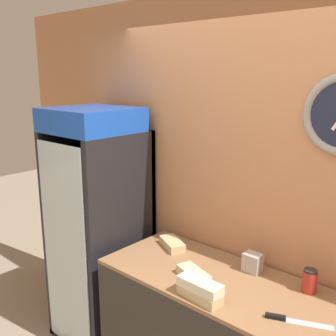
# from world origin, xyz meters

# --- Properties ---
(wall_back) EXTENTS (5.20, 0.10, 2.70)m
(wall_back) POSITION_xyz_m (0.01, 1.27, 1.36)
(wall_back) COLOR tan
(wall_back) RESTS_ON ground_plane
(beverage_cooler) EXTENTS (0.63, 0.67, 1.91)m
(beverage_cooler) POSITION_xyz_m (-1.26, 0.93, 1.03)
(beverage_cooler) COLOR black
(beverage_cooler) RESTS_ON ground_plane
(sandwich_stack_bottom) EXTENTS (0.27, 0.12, 0.06)m
(sandwich_stack_bottom) POSITION_xyz_m (-0.04, 0.63, 0.96)
(sandwich_stack_bottom) COLOR tan
(sandwich_stack_bottom) RESTS_ON prep_counter
(sandwich_stack_middle) EXTENTS (0.27, 0.11, 0.06)m
(sandwich_stack_middle) POSITION_xyz_m (-0.04, 0.63, 1.02)
(sandwich_stack_middle) COLOR beige
(sandwich_stack_middle) RESTS_ON sandwich_stack_bottom
(sandwich_flat_left) EXTENTS (0.26, 0.18, 0.06)m
(sandwich_flat_left) POSITION_xyz_m (-0.20, 0.78, 0.96)
(sandwich_flat_left) COLOR beige
(sandwich_flat_left) RESTS_ON prep_counter
(sandwich_flat_right) EXTENTS (0.26, 0.21, 0.06)m
(sandwich_flat_right) POSITION_xyz_m (-0.59, 1.03, 0.96)
(sandwich_flat_right) COLOR tan
(sandwich_flat_right) RESTS_ON prep_counter
(chefs_knife) EXTENTS (0.32, 0.17, 0.02)m
(chefs_knife) POSITION_xyz_m (0.42, 0.77, 0.94)
(chefs_knife) COLOR silver
(chefs_knife) RESTS_ON prep_counter
(condiment_jar) EXTENTS (0.08, 0.08, 0.14)m
(condiment_jar) POSITION_xyz_m (0.38, 1.10, 1.00)
(condiment_jar) COLOR #B72D23
(condiment_jar) RESTS_ON prep_counter
(napkin_dispenser) EXTENTS (0.11, 0.09, 0.12)m
(napkin_dispenser) POSITION_xyz_m (0.02, 1.10, 0.99)
(napkin_dispenser) COLOR #B7B2AD
(napkin_dispenser) RESTS_ON prep_counter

